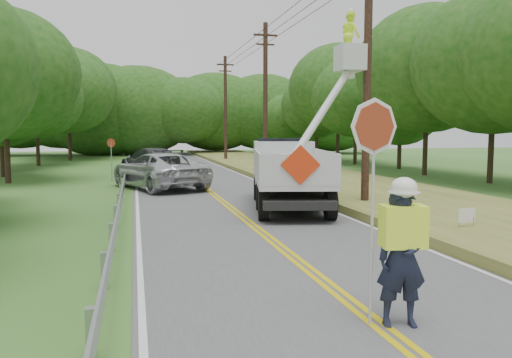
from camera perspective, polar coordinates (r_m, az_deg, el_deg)
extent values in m
plane|color=#396329|center=(9.62, 8.65, -12.28)|extent=(140.00, 140.00, 0.00)
cube|color=#4E4E50|center=(22.92, -4.72, -1.87)|extent=(7.20, 96.00, 0.02)
cube|color=#DBBD09|center=(22.91, -4.96, -1.84)|extent=(0.12, 96.00, 0.00)
cube|color=#DBBD09|center=(22.94, -4.47, -1.83)|extent=(0.12, 96.00, 0.00)
cube|color=silver|center=(22.65, -13.37, -2.05)|extent=(0.12, 96.00, 0.00)
cube|color=silver|center=(23.70, 3.56, -1.59)|extent=(0.12, 96.00, 0.00)
cube|color=#9A9DA1|center=(6.98, -18.27, -16.40)|extent=(0.12, 0.14, 0.70)
cube|color=#9A9DA1|center=(9.83, -16.86, -9.94)|extent=(0.12, 0.14, 0.70)
cube|color=#9A9DA1|center=(12.74, -16.11, -6.40)|extent=(0.12, 0.14, 0.70)
cube|color=#9A9DA1|center=(15.69, -15.65, -4.18)|extent=(0.12, 0.14, 0.70)
cube|color=#9A9DA1|center=(18.66, -15.33, -2.67)|extent=(0.12, 0.14, 0.70)
cube|color=#9A9DA1|center=(21.63, -15.10, -1.57)|extent=(0.12, 0.14, 0.70)
cube|color=#9A9DA1|center=(24.61, -14.93, -0.74)|extent=(0.12, 0.14, 0.70)
cube|color=#9A9DA1|center=(27.59, -14.79, -0.09)|extent=(0.12, 0.14, 0.70)
cube|color=#9A9DA1|center=(30.58, -14.69, 0.44)|extent=(0.12, 0.14, 0.70)
cube|color=#9A9DA1|center=(33.57, -14.60, 0.87)|extent=(0.12, 0.14, 0.70)
cube|color=#9A9DA1|center=(36.56, -14.52, 1.23)|extent=(0.12, 0.14, 0.70)
cube|color=#9A9DA1|center=(39.56, -14.46, 1.54)|extent=(0.12, 0.14, 0.70)
cube|color=#9A9DA1|center=(42.55, -14.40, 1.80)|extent=(0.12, 0.14, 0.70)
cube|color=#9A9DA1|center=(45.54, -14.36, 2.03)|extent=(0.12, 0.14, 0.70)
cube|color=#9A9DA1|center=(23.59, -14.75, -0.38)|extent=(0.05, 48.00, 0.34)
cylinder|color=black|center=(19.54, 12.52, 11.43)|extent=(0.30, 0.30, 10.00)
cylinder|color=black|center=(33.63, 1.07, 8.98)|extent=(0.30, 0.30, 10.00)
cube|color=black|center=(34.15, 1.08, 16.03)|extent=(1.60, 0.12, 0.12)
cube|color=black|center=(34.04, 1.08, 15.04)|extent=(1.20, 0.10, 0.10)
cylinder|color=black|center=(48.27, -3.49, 7.89)|extent=(0.30, 0.30, 10.00)
cube|color=black|center=(48.63, -3.52, 12.84)|extent=(1.60, 0.12, 0.12)
cube|color=black|center=(48.56, -3.52, 12.14)|extent=(1.20, 0.10, 0.10)
cylinder|color=black|center=(27.81, 3.19, 18.27)|extent=(0.03, 43.00, 0.03)
cylinder|color=black|center=(28.02, 4.64, 18.17)|extent=(0.03, 43.00, 0.03)
cylinder|color=black|center=(28.24, 6.05, 18.05)|extent=(0.03, 43.00, 0.03)
cube|color=#545F26|center=(25.00, 11.58, -1.03)|extent=(7.00, 96.00, 0.30)
cylinder|color=#332319|center=(31.50, -26.44, 2.79)|extent=(0.32, 0.32, 3.55)
ellipsoid|color=#174910|center=(31.64, -26.78, 10.66)|extent=(8.29, 8.29, 7.29)
cylinder|color=#332319|center=(35.80, -26.85, 2.42)|extent=(0.32, 0.32, 2.80)
ellipsoid|color=#174910|center=(35.82, -27.09, 7.89)|extent=(6.53, 6.53, 5.75)
cylinder|color=#332319|center=(41.32, -26.43, 2.83)|extent=(0.32, 0.32, 2.89)
ellipsoid|color=#174910|center=(41.34, -26.63, 7.72)|extent=(6.75, 6.75, 5.94)
cylinder|color=#332319|center=(46.65, -23.55, 3.44)|extent=(0.32, 0.32, 3.33)
ellipsoid|color=#174910|center=(46.71, -23.74, 8.44)|extent=(7.78, 7.78, 6.84)
cylinder|color=#332319|center=(53.70, -20.43, 4.06)|extent=(0.32, 0.32, 3.91)
ellipsoid|color=#174910|center=(53.83, -20.60, 9.14)|extent=(9.11, 9.11, 8.02)
cylinder|color=#332319|center=(57.79, -20.38, 4.34)|extent=(0.32, 0.32, 4.32)
ellipsoid|color=#174910|center=(57.96, -20.55, 9.56)|extent=(10.08, 10.08, 8.87)
cylinder|color=#332319|center=(31.16, 25.14, 3.18)|extent=(0.32, 0.32, 3.94)
ellipsoid|color=#174910|center=(31.39, 25.50, 11.99)|extent=(9.20, 9.20, 8.09)
cylinder|color=#332319|center=(35.28, 18.68, 3.70)|extent=(0.32, 0.32, 4.05)
ellipsoid|color=#174910|center=(35.50, 18.93, 11.71)|extent=(9.46, 9.46, 8.32)
cylinder|color=#332319|center=(40.61, 15.98, 2.95)|extent=(0.32, 0.32, 2.62)
ellipsoid|color=#174910|center=(40.61, 16.10, 7.47)|extent=(6.11, 6.11, 5.38)
cylinder|color=#332319|center=(45.34, 11.21, 3.81)|extent=(0.32, 0.32, 3.44)
ellipsoid|color=#174910|center=(45.43, 11.31, 9.12)|extent=(8.02, 8.02, 7.06)
cylinder|color=#332319|center=(48.49, 9.28, 4.31)|extent=(0.32, 0.32, 4.06)
ellipsoid|color=#174910|center=(48.65, 9.37, 10.16)|extent=(9.47, 9.47, 8.33)
cylinder|color=#332319|center=(53.10, 6.90, 3.99)|extent=(0.32, 0.32, 3.24)
ellipsoid|color=#174910|center=(53.15, 6.95, 8.27)|extent=(7.57, 7.57, 6.66)
cylinder|color=#332319|center=(57.85, 3.67, 3.83)|extent=(0.32, 0.32, 2.62)
ellipsoid|color=#174910|center=(57.85, 3.69, 7.01)|extent=(6.12, 6.12, 5.39)
ellipsoid|color=#174910|center=(67.82, -25.33, 7.10)|extent=(12.48, 9.36, 9.36)
ellipsoid|color=#174910|center=(66.36, -21.27, 7.29)|extent=(12.48, 9.36, 9.36)
ellipsoid|color=#174910|center=(65.04, -17.12, 7.47)|extent=(15.25, 11.44, 11.44)
ellipsoid|color=#174910|center=(64.67, -13.27, 7.58)|extent=(14.79, 11.09, 11.09)
ellipsoid|color=#174910|center=(63.20, -8.27, 7.72)|extent=(10.89, 8.17, 8.17)
ellipsoid|color=#174910|center=(67.15, -4.60, 7.62)|extent=(13.72, 10.29, 10.29)
ellipsoid|color=#174910|center=(67.67, 0.96, 7.62)|extent=(13.45, 10.09, 10.09)
ellipsoid|color=#174910|center=(67.92, 4.39, 7.59)|extent=(10.34, 7.75, 7.75)
ellipsoid|color=#174910|center=(67.64, 8.74, 7.56)|extent=(13.91, 10.43, 10.43)
imported|color=#191E33|center=(7.81, 16.27, -8.57)|extent=(0.83, 0.61, 2.07)
cube|color=#D7FF31|center=(7.71, 16.36, -5.18)|extent=(0.69, 0.49, 0.63)
ellipsoid|color=white|center=(7.63, 16.48, -0.94)|extent=(0.39, 0.39, 0.31)
cylinder|color=#B7B7B7|center=(7.62, 13.03, -5.65)|extent=(0.04, 0.04, 2.90)
cylinder|color=#97331A|center=(7.49, 13.28, 5.82)|extent=(0.81, 0.21, 0.83)
cylinder|color=black|center=(16.35, 0.85, -2.89)|extent=(0.54, 1.10, 1.06)
cylinder|color=black|center=(16.60, 8.46, -2.83)|extent=(0.54, 1.10, 1.06)
cylinder|color=black|center=(18.53, 0.53, -1.91)|extent=(0.54, 1.10, 1.06)
cylinder|color=black|center=(18.75, 7.26, -1.87)|extent=(0.54, 1.10, 1.06)
cylinder|color=black|center=(21.26, 0.22, -0.96)|extent=(0.54, 1.10, 1.06)
cylinder|color=black|center=(21.45, 6.10, -0.94)|extent=(0.54, 1.10, 1.06)
cube|color=black|center=(18.92, 3.82, -1.53)|extent=(3.70, 7.36, 0.27)
cube|color=silver|center=(18.10, 4.07, -0.10)|extent=(3.51, 5.47, 0.24)
cube|color=silver|center=(17.97, 0.14, 1.63)|extent=(1.10, 4.97, 0.99)
cube|color=silver|center=(18.23, 7.97, 1.63)|extent=(1.10, 4.97, 0.99)
cube|color=silver|center=(15.57, 5.03, 1.02)|extent=(2.49, 0.58, 0.99)
cube|color=silver|center=(21.79, 3.06, 1.71)|extent=(2.85, 2.55, 1.98)
cube|color=black|center=(21.97, 3.02, 3.61)|extent=(2.44, 1.85, 0.82)
cube|color=silver|center=(16.86, 4.51, 1.36)|extent=(1.17, 1.17, 0.88)
cube|color=silver|center=(19.32, 10.64, 13.35)|extent=(0.93, 0.93, 0.93)
imported|color=#D7FF31|center=(19.46, 10.69, 15.81)|extent=(0.62, 0.80, 1.65)
cube|color=red|center=(15.48, 5.07, 1.61)|extent=(1.23, 0.29, 1.24)
imported|color=silver|center=(26.00, -11.00, 0.95)|extent=(5.20, 7.20, 1.82)
imported|color=#373B3E|center=(35.31, -11.91, 2.06)|extent=(4.47, 6.62, 1.78)
cylinder|color=#9A9DA1|center=(30.61, -16.10, 1.96)|extent=(0.06, 0.06, 2.35)
cylinder|color=#97331A|center=(30.57, -16.15, 3.96)|extent=(0.47, 0.30, 0.53)
cube|color=white|center=(14.98, 22.84, -3.83)|extent=(0.56, 0.09, 0.39)
cylinder|color=#9A9DA1|center=(14.91, 22.09, -5.16)|extent=(0.02, 0.02, 0.56)
cylinder|color=#9A9DA1|center=(15.17, 23.47, -5.03)|extent=(0.02, 0.02, 0.56)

